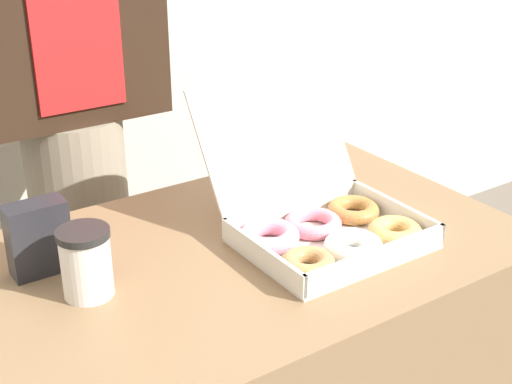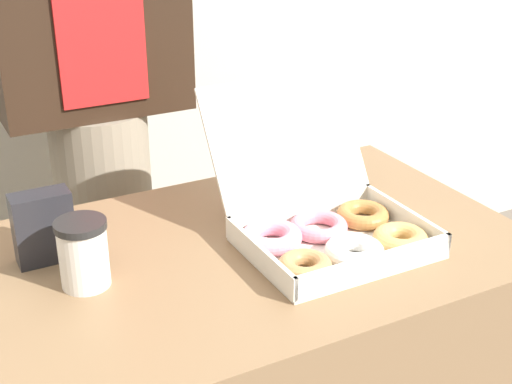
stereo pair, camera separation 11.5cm
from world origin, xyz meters
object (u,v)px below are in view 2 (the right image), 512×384
coffee_cup (83,253)px  napkin_holder (43,227)px  person_customer (94,91)px  donut_box (327,224)px

coffee_cup → napkin_holder: 0.12m
napkin_holder → person_customer: size_ratio=0.08×
coffee_cup → donut_box: bearing=-8.5°
coffee_cup → person_customer: (0.19, 0.55, 0.10)m
coffee_cup → person_customer: 0.59m
donut_box → coffee_cup: (-0.42, 0.06, 0.02)m
napkin_holder → person_customer: 0.50m
person_customer → donut_box: bearing=-69.2°
coffee_cup → napkin_holder: bearing=108.9°
person_customer → napkin_holder: bearing=-117.0°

